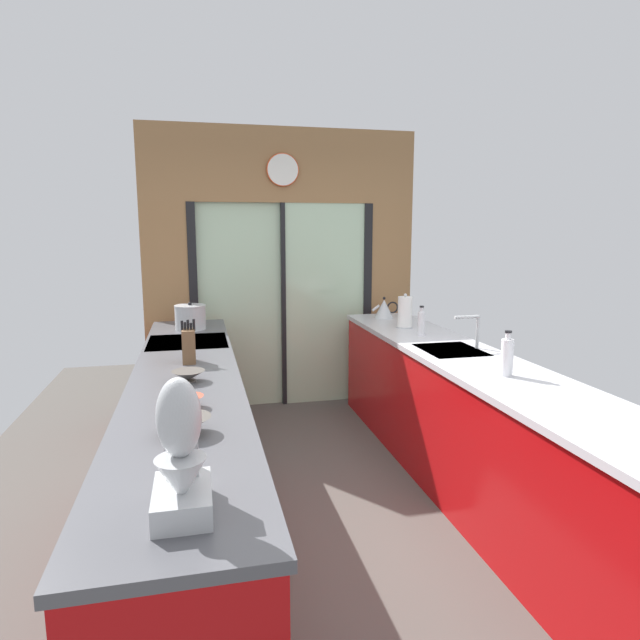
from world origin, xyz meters
name	(u,v)px	position (x,y,z in m)	size (l,w,h in m)	color
ground_plane	(325,484)	(0.00, 0.60, -0.01)	(5.04, 7.60, 0.02)	#4C4742
back_wall_unit	(283,252)	(0.00, 2.40, 1.53)	(2.64, 0.12, 2.70)	olive
left_counter_run	(188,460)	(-0.91, 0.13, 0.47)	(0.62, 3.80, 0.92)	#AD0C0F
right_counter_run	(468,424)	(0.91, 0.30, 0.46)	(0.62, 3.80, 0.92)	#AD0C0F
sink_faucet	(473,326)	(1.05, 0.55, 1.08)	(0.19, 0.02, 0.24)	#B7BABC
oven_range	(190,401)	(-0.91, 1.25, 0.46)	(0.60, 0.60, 0.92)	#B7BABC
mixing_bowl_near	(186,425)	(-0.89, -0.65, 0.96)	(0.21, 0.21, 0.07)	#514C47
mixing_bowl_mid	(187,401)	(-0.89, -0.32, 0.95)	(0.15, 0.15, 0.06)	#BC4C38
mixing_bowl_far	(188,376)	(-0.89, 0.14, 0.95)	(0.18, 0.18, 0.06)	#514C47
knife_block	(189,345)	(-0.89, 0.58, 1.03)	(0.09, 0.14, 0.28)	brown
stand_mixer	(181,461)	(-0.89, -1.29, 1.08)	(0.17, 0.27, 0.42)	#B7BABC
stock_pot	(190,317)	(-0.89, 1.75, 1.02)	(0.26, 0.26, 0.23)	#B7BABC
kettle	(384,309)	(0.89, 1.94, 1.01)	(0.26, 0.18, 0.20)	#B7BABC
soap_bottle_near	(507,357)	(0.89, -0.15, 1.03)	(0.07, 0.07, 0.26)	silver
soap_bottle_far	(421,323)	(0.89, 1.07, 1.02)	(0.06, 0.06, 0.24)	silver
paper_towel_roll	(405,312)	(0.89, 1.42, 1.05)	(0.14, 0.14, 0.29)	#B7BABC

